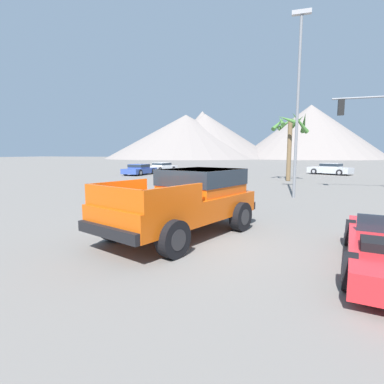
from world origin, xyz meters
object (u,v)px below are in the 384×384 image
(parked_car_white, at_px, (162,167))
(palm_tree_tall, at_px, (291,130))
(orange_pickup_truck, at_px, (189,197))
(street_lamp_post, at_px, (298,91))
(traffic_light_main, at_px, (381,123))
(parked_car_silver, at_px, (330,169))
(parked_car_blue, at_px, (139,169))

(parked_car_white, xyz_separation_m, palm_tree_tall, (15.13, -8.33, 3.58))
(orange_pickup_truck, bearing_deg, street_lamp_post, 90.37)
(parked_car_white, relative_size, traffic_light_main, 0.82)
(parked_car_silver, height_order, traffic_light_main, traffic_light_main)
(parked_car_white, bearing_deg, orange_pickup_truck, 130.64)
(street_lamp_post, bearing_deg, parked_car_white, 129.99)
(orange_pickup_truck, relative_size, parked_car_blue, 1.23)
(parked_car_silver, relative_size, traffic_light_main, 0.81)
(orange_pickup_truck, bearing_deg, palm_tree_tall, 102.08)
(parked_car_white, xyz_separation_m, parked_car_blue, (-0.02, -5.82, 0.01))
(parked_car_white, distance_m, traffic_light_main, 24.95)
(parked_car_silver, bearing_deg, palm_tree_tall, -175.13)
(palm_tree_tall, bearing_deg, parked_car_blue, 170.60)
(orange_pickup_truck, relative_size, palm_tree_tall, 0.98)
(palm_tree_tall, bearing_deg, parked_car_white, 151.16)
(parked_car_white, xyz_separation_m, street_lamp_post, (15.38, -18.33, 4.76))
(traffic_light_main, height_order, street_lamp_post, street_lamp_post)
(parked_car_silver, xyz_separation_m, traffic_light_main, (0.61, -15.34, 3.41))
(orange_pickup_truck, xyz_separation_m, palm_tree_tall, (2.75, 18.09, 3.10))
(parked_car_silver, distance_m, parked_car_white, 19.39)
(orange_pickup_truck, distance_m, traffic_light_main, 14.42)
(orange_pickup_truck, bearing_deg, parked_car_white, 135.82)
(parked_car_white, height_order, street_lamp_post, street_lamp_post)
(parked_car_blue, distance_m, street_lamp_post, 20.40)
(parked_car_white, distance_m, palm_tree_tall, 17.64)
(parked_car_blue, xyz_separation_m, street_lamp_post, (15.40, -12.51, 4.75))
(traffic_light_main, distance_m, palm_tree_tall, 7.88)
(parked_car_blue, height_order, traffic_light_main, traffic_light_main)
(parked_car_blue, height_order, street_lamp_post, street_lamp_post)
(parked_car_white, relative_size, street_lamp_post, 0.52)
(parked_car_white, bearing_deg, parked_car_silver, -162.08)
(parked_car_blue, xyz_separation_m, traffic_light_main, (20.01, -8.71, 3.44))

